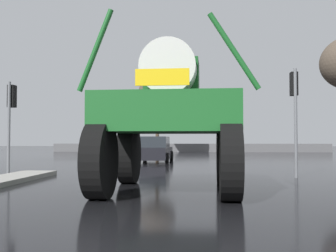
% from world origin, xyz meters
% --- Properties ---
extents(ground_plane, '(120.00, 120.00, 0.00)m').
position_xyz_m(ground_plane, '(0.00, 18.00, 0.00)').
color(ground_plane, black).
extents(oversize_sprayer, '(4.04, 5.12, 4.25)m').
position_xyz_m(oversize_sprayer, '(0.38, 6.10, 1.88)').
color(oversize_sprayer, black).
rests_on(oversize_sprayer, ground).
extents(sedan_ahead, '(1.96, 4.14, 1.52)m').
position_xyz_m(sedan_ahead, '(-1.54, 19.58, 0.71)').
color(sedan_ahead, black).
rests_on(sedan_ahead, ground).
extents(traffic_signal_near_left, '(0.24, 0.54, 3.49)m').
position_xyz_m(traffic_signal_near_left, '(-5.93, 10.13, 2.54)').
color(traffic_signal_near_left, slate).
rests_on(traffic_signal_near_left, ground).
extents(traffic_signal_near_right, '(0.24, 0.54, 3.84)m').
position_xyz_m(traffic_signal_near_right, '(4.49, 10.12, 2.80)').
color(traffic_signal_near_right, slate).
rests_on(traffic_signal_near_right, ground).
extents(traffic_signal_far_left, '(0.24, 0.55, 4.13)m').
position_xyz_m(traffic_signal_far_left, '(-4.46, 30.02, 3.02)').
color(traffic_signal_far_left, slate).
rests_on(traffic_signal_far_left, ground).
extents(bare_tree_far_center, '(3.55, 3.55, 7.43)m').
position_xyz_m(bare_tree_far_center, '(-2.88, 33.43, 5.87)').
color(bare_tree_far_center, '#473828').
rests_on(bare_tree_far_center, ground).
extents(roadside_barrier, '(30.18, 0.24, 0.90)m').
position_xyz_m(roadside_barrier, '(0.00, 39.23, 0.45)').
color(roadside_barrier, '#59595B').
rests_on(roadside_barrier, ground).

